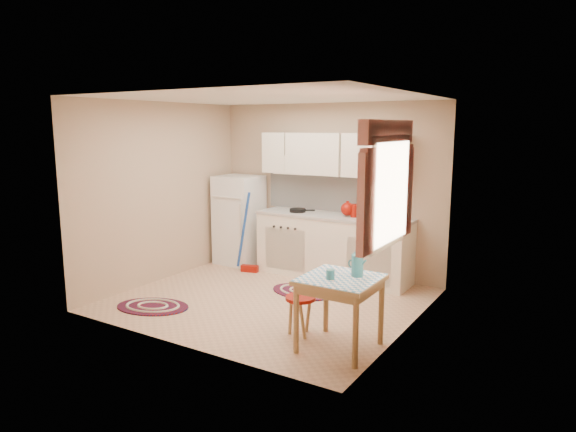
# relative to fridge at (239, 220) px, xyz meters

# --- Properties ---
(room_shell) EXTENTS (3.64, 3.60, 2.52)m
(room_shell) POSITION_rel_fridge_xyz_m (1.55, -1.01, 0.90)
(room_shell) COLOR tan
(room_shell) RESTS_ON ground
(fridge) EXTENTS (0.65, 0.60, 1.40)m
(fridge) POSITION_rel_fridge_xyz_m (0.00, 0.00, 0.00)
(fridge) COLOR white
(fridge) RESTS_ON ground
(broom) EXTENTS (0.30, 0.18, 1.20)m
(broom) POSITION_rel_fridge_xyz_m (0.45, -0.35, -0.10)
(broom) COLOR #1B49AA
(broom) RESTS_ON ground
(base_cabinets) EXTENTS (2.25, 0.60, 0.88)m
(base_cabinets) POSITION_rel_fridge_xyz_m (1.64, 0.05, -0.26)
(base_cabinets) COLOR white
(base_cabinets) RESTS_ON ground
(countertop) EXTENTS (2.27, 0.62, 0.04)m
(countertop) POSITION_rel_fridge_xyz_m (1.64, 0.05, 0.20)
(countertop) COLOR #B1AEA8
(countertop) RESTS_ON base_cabinets
(frying_pan) EXTENTS (0.31, 0.31, 0.05)m
(frying_pan) POSITION_rel_fridge_xyz_m (1.07, 0.00, 0.24)
(frying_pan) COLOR black
(frying_pan) RESTS_ON countertop
(red_kettle) EXTENTS (0.23, 0.22, 0.21)m
(red_kettle) POSITION_rel_fridge_xyz_m (1.86, 0.05, 0.32)
(red_kettle) COLOR #900E05
(red_kettle) RESTS_ON countertop
(red_canister) EXTENTS (0.11, 0.11, 0.16)m
(red_canister) POSITION_rel_fridge_xyz_m (1.96, 0.05, 0.30)
(red_canister) COLOR #900E05
(red_canister) RESTS_ON countertop
(table) EXTENTS (0.72, 0.72, 0.72)m
(table) POSITION_rel_fridge_xyz_m (2.78, -2.08, -0.34)
(table) COLOR tan
(table) RESTS_ON ground
(stool) EXTENTS (0.40, 0.40, 0.42)m
(stool) POSITION_rel_fridge_xyz_m (2.29, -1.99, -0.49)
(stool) COLOR #900E05
(stool) RESTS_ON ground
(coffee_pot) EXTENTS (0.16, 0.15, 0.29)m
(coffee_pot) POSITION_rel_fridge_xyz_m (2.91, -1.96, 0.17)
(coffee_pot) COLOR teal
(coffee_pot) RESTS_ON table
(mug) EXTENTS (0.09, 0.09, 0.10)m
(mug) POSITION_rel_fridge_xyz_m (2.73, -2.18, 0.07)
(mug) COLOR teal
(mug) RESTS_ON table
(rug_center) EXTENTS (0.95, 0.69, 0.02)m
(rug_center) POSITION_rel_fridge_xyz_m (1.60, -0.77, -0.69)
(rug_center) COLOR maroon
(rug_center) RESTS_ON ground
(rug_left) EXTENTS (1.04, 0.85, 0.02)m
(rug_left) POSITION_rel_fridge_xyz_m (0.34, -2.22, -0.69)
(rug_left) COLOR maroon
(rug_left) RESTS_ON ground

